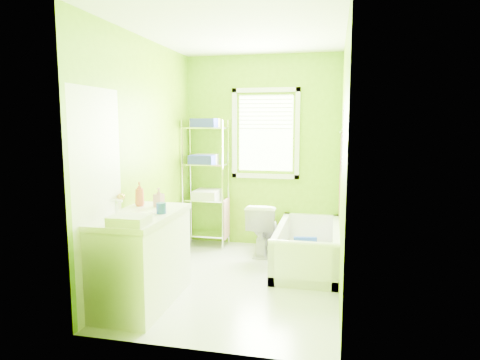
% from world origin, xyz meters
% --- Properties ---
extents(ground, '(2.90, 2.90, 0.00)m').
position_xyz_m(ground, '(0.00, 0.00, 0.00)').
color(ground, silver).
rests_on(ground, ground).
extents(room_envelope, '(2.14, 2.94, 2.62)m').
position_xyz_m(room_envelope, '(0.00, 0.00, 1.55)').
color(room_envelope, '#70A808').
rests_on(room_envelope, ground).
extents(window, '(0.92, 0.05, 1.22)m').
position_xyz_m(window, '(0.05, 1.42, 1.61)').
color(window, white).
rests_on(window, ground).
extents(door, '(0.09, 0.80, 2.00)m').
position_xyz_m(door, '(-1.04, -1.00, 1.00)').
color(door, white).
rests_on(door, ground).
extents(right_wall_decor, '(0.04, 1.48, 1.17)m').
position_xyz_m(right_wall_decor, '(1.04, -0.02, 1.32)').
color(right_wall_decor, '#420714').
rests_on(right_wall_decor, ground).
extents(bathtub, '(0.73, 1.55, 0.50)m').
position_xyz_m(bathtub, '(0.69, 0.65, 0.16)').
color(bathtub, white).
rests_on(bathtub, ground).
extents(toilet, '(0.38, 0.66, 0.68)m').
position_xyz_m(toilet, '(0.09, 1.02, 0.34)').
color(toilet, white).
rests_on(toilet, ground).
extents(vanity, '(0.59, 1.15, 1.11)m').
position_xyz_m(vanity, '(-0.77, -0.75, 0.46)').
color(vanity, white).
rests_on(vanity, ground).
extents(wire_shelf_unit, '(0.59, 0.47, 1.75)m').
position_xyz_m(wire_shelf_unit, '(-0.72, 1.24, 1.08)').
color(wire_shelf_unit, silver).
rests_on(wire_shelf_unit, ground).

